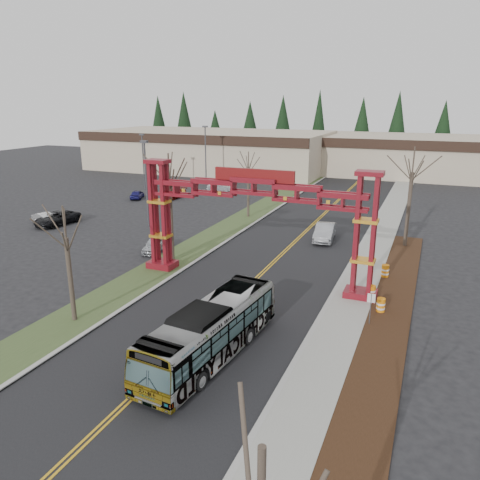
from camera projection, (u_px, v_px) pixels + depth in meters
The scene contains 32 objects.
ground at pixel (100, 429), 19.65m from camera, with size 200.00×200.00×0.00m, color black.
road at pixel (281, 255), 41.76m from camera, with size 12.00×110.00×0.02m, color black.
lane_line_left at pixel (280, 255), 41.80m from camera, with size 0.12×100.00×0.01m, color gold.
lane_line_right at pixel (283, 255), 41.72m from camera, with size 0.12×100.00×0.01m, color gold.
curb_right at pixel (351, 263), 39.48m from camera, with size 0.30×110.00×0.15m, color #A2A29D.
sidewalk_right at pixel (368, 265), 38.95m from camera, with size 2.60×110.00×0.14m, color gray.
landscape_strip at pixel (379, 360), 24.72m from camera, with size 2.60×50.00×0.12m, color black.
grass_median at pixel (201, 244), 44.70m from camera, with size 4.00×110.00×0.08m, color #384C26.
curb_left at pixel (219, 246), 44.01m from camera, with size 0.30×110.00×0.15m, color #A2A29D.
gateway_arch at pixel (254, 205), 33.86m from camera, with size 18.20×1.60×8.90m.
retail_building_west at pixel (210, 150), 93.27m from camera, with size 46.00×22.30×7.50m.
retail_building_east at pixel (425, 156), 85.69m from camera, with size 38.00×20.30×7.00m.
conifer_treeline at pixel (380, 134), 99.09m from camera, with size 116.10×5.60×13.00m.
transit_bus at pixel (211, 331), 24.81m from camera, with size 2.55×10.89×3.03m, color #94969A.
silver_sedan at pixel (325, 232), 45.98m from camera, with size 1.75×5.02×1.65m, color #A5A8AD.
parked_car_near_a at pixel (155, 244), 42.62m from camera, with size 1.53×3.81×1.30m, color #B6B9BF.
parked_car_near_b at pixel (46, 219), 51.90m from camera, with size 1.34×3.84×1.27m, color silver.
parked_car_near_c at pixel (57, 218), 51.75m from camera, with size 2.46×5.34×1.48m, color black.
parked_car_mid_a at pixel (174, 194), 65.94m from camera, with size 1.79×4.39×1.28m, color maroon.
parked_car_mid_b at pixel (137, 194), 65.54m from camera, with size 1.47×3.65×1.24m, color navy.
parked_car_far_a at pixel (220, 187), 71.00m from camera, with size 1.30×3.72×1.23m, color #B6BABE.
bare_tree_median_near at pixel (66, 239), 27.80m from camera, with size 2.98×2.98×7.37m.
bare_tree_median_mid at pixel (169, 183), 38.01m from camera, with size 3.50×3.50×9.21m.
bare_tree_median_far at pixel (248, 169), 53.82m from camera, with size 2.91×2.91×7.67m.
bare_tree_right_far at pixel (412, 173), 42.23m from camera, with size 3.48×3.48×9.32m.
light_pole_near at pixel (146, 178), 49.88m from camera, with size 0.80×0.40×9.25m.
light_pole_mid at pixel (143, 158), 71.48m from camera, with size 0.73×0.37×8.45m.
light_pole_far at pixel (206, 151), 75.58m from camera, with size 0.82×0.41×9.40m.
street_sign at pixel (371, 303), 28.29m from camera, with size 0.47×0.07×2.08m.
barrel_south at pixel (381, 306), 30.22m from camera, with size 0.55×0.55×1.02m.
barrel_mid at pixel (371, 293), 32.23m from camera, with size 0.57×0.57×1.05m.
barrel_north at pixel (385, 271), 36.22m from camera, with size 0.58×0.58×1.07m.
Camera 1 is at (11.82, -13.01, 13.24)m, focal length 35.00 mm.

